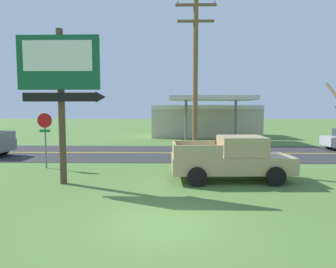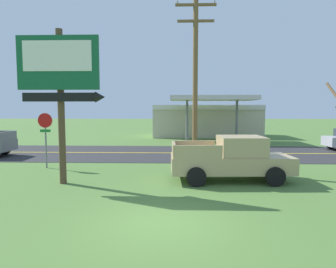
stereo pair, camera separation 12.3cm
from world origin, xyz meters
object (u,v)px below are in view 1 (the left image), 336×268
at_px(motel_sign, 61,78).
at_px(pickup_tan_parked_on_lawn, 233,159).
at_px(gas_station, 205,120).
at_px(stop_sign, 45,130).
at_px(utility_pole, 195,77).

distance_m(motel_sign, pickup_tan_parked_on_lawn, 8.02).
bearing_deg(gas_station, motel_sign, -109.95).
bearing_deg(stop_sign, gas_station, 61.39).
relative_size(motel_sign, stop_sign, 2.17).
bearing_deg(pickup_tan_parked_on_lawn, utility_pole, 120.20).
bearing_deg(pickup_tan_parked_on_lawn, stop_sign, 165.07).
distance_m(stop_sign, pickup_tan_parked_on_lawn, 9.81).
xyz_separation_m(stop_sign, gas_station, (10.34, 18.96, -0.08)).
xyz_separation_m(motel_sign, stop_sign, (-2.24, 3.37, -2.40)).
distance_m(motel_sign, utility_pole, 6.65).
relative_size(stop_sign, gas_station, 0.25).
relative_size(utility_pole, gas_station, 0.74).
bearing_deg(gas_station, pickup_tan_parked_on_lawn, -92.44).
xyz_separation_m(stop_sign, utility_pole, (7.93, 0.05, 2.76)).
bearing_deg(gas_station, utility_pole, -97.25).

